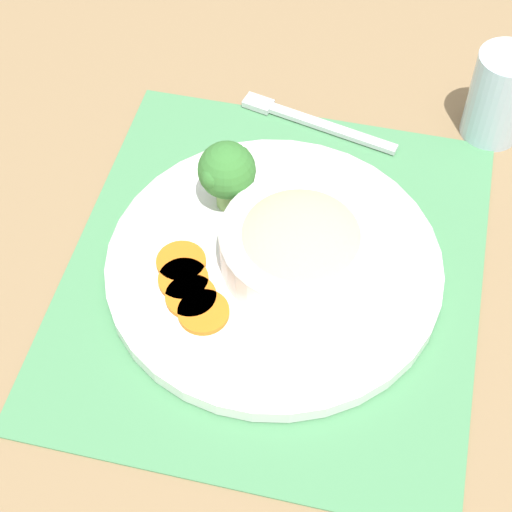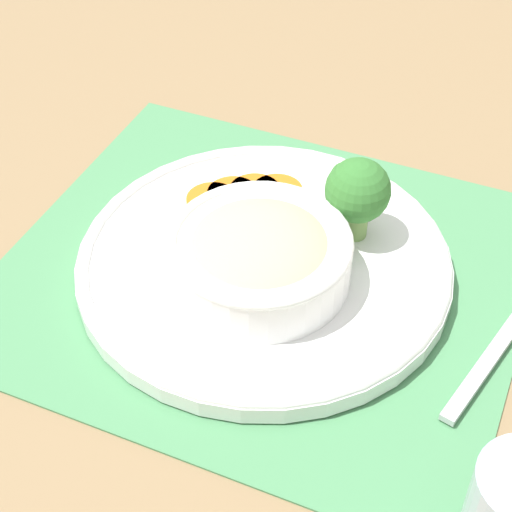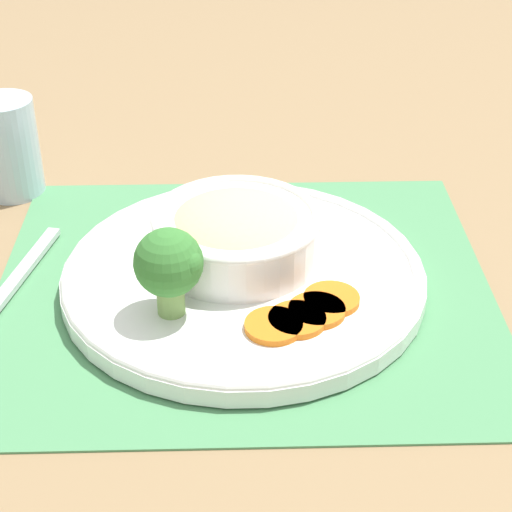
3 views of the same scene
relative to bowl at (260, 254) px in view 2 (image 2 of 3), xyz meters
The scene contains 10 objects.
ground_plane 0.05m from the bowl, 109.65° to the left, with size 4.00×4.00×0.00m, color #8C704C.
placemat 0.05m from the bowl, 109.65° to the left, with size 0.48×0.44×0.00m.
plate 0.04m from the bowl, 109.65° to the left, with size 0.32×0.32×0.02m.
bowl is the anchor object (origin of this frame).
broccoli_floret 0.10m from the bowl, 62.78° to the left, with size 0.06×0.06×0.08m.
carrot_slice_near 0.12m from the bowl, 110.37° to the left, with size 0.05×0.05×0.01m.
carrot_slice_middle 0.11m from the bowl, 121.05° to the left, with size 0.05×0.05×0.01m.
carrot_slice_far 0.11m from the bowl, 131.81° to the left, with size 0.05×0.05×0.01m.
carrot_slice_extra 0.11m from the bowl, 142.73° to the left, with size 0.05×0.05×0.01m.
fork 0.21m from the bowl, 15.42° to the left, with size 0.04×0.18×0.01m.
Camera 2 is at (0.25, -0.47, 0.52)m, focal length 60.00 mm.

